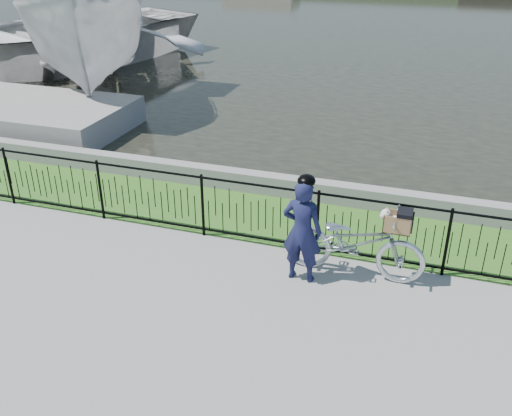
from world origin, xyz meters
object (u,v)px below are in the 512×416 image
(bicycle_rig, at_px, (355,242))
(boat_far, at_px, (60,33))
(cyclist, at_px, (302,229))
(boat_near, at_px, (90,27))

(bicycle_rig, relative_size, boat_far, 0.16)
(cyclist, xyz_separation_m, boat_far, (-12.16, 11.35, 0.30))
(cyclist, xyz_separation_m, boat_near, (-8.97, 8.59, 1.11))
(bicycle_rig, bearing_deg, boat_near, 139.74)
(boat_near, xyz_separation_m, boat_far, (-3.19, 2.76, -0.81))
(cyclist, relative_size, boat_far, 0.13)
(bicycle_rig, distance_m, boat_near, 12.80)
(boat_near, height_order, boat_far, boat_near)
(bicycle_rig, relative_size, cyclist, 1.25)
(cyclist, height_order, boat_near, boat_near)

